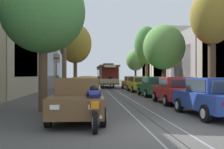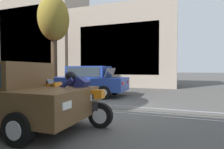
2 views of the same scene
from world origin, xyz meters
The scene contains 5 objects.
parked_car_brown_near_left centered at (-2.74, 2.22, 0.80)m, with size 2.02×4.37×1.58m.
parked_car_blue_near_right centered at (2.66, 2.68, 0.80)m, with size 2.09×4.40×1.58m.
parked_car_red_second_right centered at (2.72, 7.67, 0.80)m, with size 2.04×4.38×1.58m.
street_tree_kerb_right_near centered at (4.20, 5.98, 4.71)m, with size 2.32×1.90×6.35m.
motorcycle_with_rider centered at (-2.16, 0.54, 0.65)m, with size 0.56×1.99×1.37m.
Camera 2 is at (-6.20, -1.90, 1.42)m, focal length 29.51 mm.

